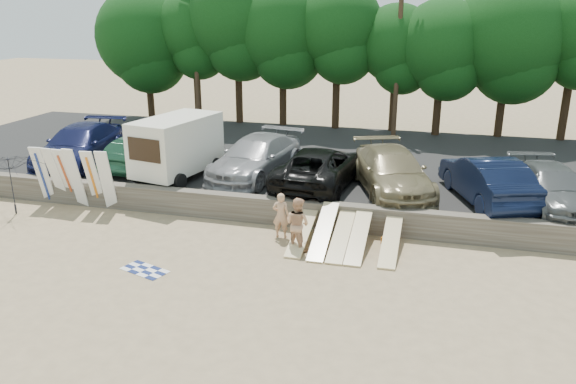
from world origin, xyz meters
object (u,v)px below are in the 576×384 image
object	(u,v)px
car_1	(140,153)
beach_umbrella	(11,186)
car_6	(552,188)
box_trailer	(177,145)
car_3	(319,167)
car_5	(487,179)
car_2	(256,157)
beachgoer_a	(281,215)
car_4	(392,171)
car_0	(80,145)
cooler	(321,235)
beachgoer_b	(298,224)

from	to	relation	value
car_1	beach_umbrella	xyz separation A→B (m)	(-2.74, -5.04, -0.23)
car_6	beach_umbrella	bearing A→B (deg)	-179.65
box_trailer	car_3	world-z (taller)	box_trailer
box_trailer	car_5	distance (m)	12.65
car_2	beach_umbrella	xyz separation A→B (m)	(-8.29, -5.14, -0.38)
car_6	beachgoer_a	world-z (taller)	car_6
car_3	beach_umbrella	world-z (taller)	beach_umbrella
car_4	car_0	bearing A→B (deg)	158.27
car_2	beachgoer_a	size ratio (longest dim) A/B	3.61
box_trailer	car_6	xyz separation A→B (m)	(14.92, 0.14, -0.72)
box_trailer	car_2	xyz separation A→B (m)	(3.20, 1.04, -0.62)
car_5	cooler	xyz separation A→B (m)	(-5.60, -3.59, -1.42)
car_4	beachgoer_b	bearing A→B (deg)	-138.35
car_0	car_2	size ratio (longest dim) A/B	1.03
car_4	beachgoer_a	distance (m)	5.34
car_1	car_5	size ratio (longest dim) A/B	0.82
box_trailer	beachgoer_b	bearing A→B (deg)	-23.25
beachgoer_b	car_4	bearing A→B (deg)	-93.49
car_1	car_2	world-z (taller)	car_2
car_4	car_6	world-z (taller)	car_4
car_0	car_6	xyz separation A→B (m)	(20.35, -0.74, -0.13)
car_0	car_5	world-z (taller)	car_0
car_4	beachgoer_b	xyz separation A→B (m)	(-2.63, -4.86, -0.64)
car_0	cooler	size ratio (longest dim) A/B	16.23
car_5	car_2	bearing A→B (deg)	-24.93
cooler	beachgoer_a	bearing A→B (deg)	-154.30
car_2	box_trailer	bearing A→B (deg)	-152.81
beachgoer_a	beachgoer_b	xyz separation A→B (m)	(0.82, -0.85, 0.09)
car_5	cooler	bearing A→B (deg)	12.65
car_2	car_3	size ratio (longest dim) A/B	1.01
cooler	car_5	bearing A→B (deg)	49.35
car_0	beachgoer_b	world-z (taller)	car_0
box_trailer	beach_umbrella	xyz separation A→B (m)	(-5.09, -4.10, -0.99)
car_3	beachgoer_a	xyz separation A→B (m)	(-0.51, -4.04, -0.69)
car_5	beachgoer_b	xyz separation A→B (m)	(-6.19, -4.67, -0.67)
car_2	beachgoer_b	size ratio (longest dim) A/B	3.26
car_3	car_4	size ratio (longest dim) A/B	1.00
car_5	beachgoer_b	distance (m)	7.78
car_2	car_4	bearing A→B (deg)	3.27
car_2	beachgoer_a	world-z (taller)	car_2
car_2	car_3	world-z (taller)	car_2
beachgoer_b	cooler	distance (m)	1.44
car_3	car_4	xyz separation A→B (m)	(2.94, -0.02, 0.04)
car_4	beach_umbrella	world-z (taller)	car_4
car_3	beach_umbrella	size ratio (longest dim) A/B	2.23
beach_umbrella	car_4	bearing A→B (deg)	17.75
car_6	cooler	world-z (taller)	car_6
car_1	car_5	world-z (taller)	car_5
car_4	beachgoer_a	world-z (taller)	car_4
car_2	car_6	xyz separation A→B (m)	(11.71, -0.90, -0.10)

